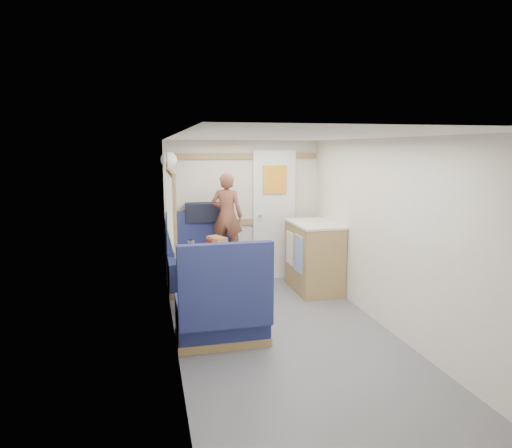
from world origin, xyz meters
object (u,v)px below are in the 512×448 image
object	(u,v)px
orange_fruit	(223,252)
pepper_grinder	(204,249)
wine_glass	(209,242)
bread_loaf	(217,241)
tray	(222,254)
cheese_block	(213,254)
bench_near	(223,314)
tumbler_mid	(191,245)
tumbler_left	(204,254)
dinette_table	(210,265)
bench_far	(202,269)
beer_glass	(226,249)
person	(227,216)
dome_light	(169,160)
galley_counter	(314,256)
duffel_bag	(205,212)

from	to	relation	value
orange_fruit	pepper_grinder	distance (m)	0.26
wine_glass	bread_loaf	world-z (taller)	wine_glass
tray	cheese_block	bearing A→B (deg)	-146.80
bench_near	tumbler_mid	xyz separation A→B (m)	(-0.19, 1.04, 0.48)
tumbler_left	bread_loaf	xyz separation A→B (m)	(0.24, 0.67, -0.00)
dinette_table	tumbler_mid	xyz separation A→B (m)	(-0.19, 0.17, 0.21)
dinette_table	bench_far	distance (m)	0.90
wine_glass	beer_glass	world-z (taller)	wine_glass
bread_loaf	cheese_block	bearing A→B (deg)	-103.07
beer_glass	pepper_grinder	bearing A→B (deg)	177.05
tray	beer_glass	xyz separation A→B (m)	(0.06, 0.10, 0.04)
person	tray	xyz separation A→B (m)	(-0.22, -0.94, -0.29)
dome_light	dinette_table	bearing A→B (deg)	-65.35
dinette_table	person	xyz separation A→B (m)	(0.34, 0.79, 0.45)
tumbler_left	beer_glass	size ratio (longest dim) A/B	1.30
galley_counter	tumbler_left	xyz separation A→B (m)	(-1.57, -0.87, 0.31)
tumbler_mid	beer_glass	size ratio (longest dim) A/B	1.33
wine_glass	cheese_block	bearing A→B (deg)	-88.75
galley_counter	tumbler_mid	distance (m)	1.73
dinette_table	person	bearing A→B (deg)	66.91
cheese_block	beer_glass	size ratio (longest dim) A/B	1.11
pepper_grinder	galley_counter	bearing A→B (deg)	20.90
bench_far	dome_light	bearing A→B (deg)	-177.88
person	tumbler_left	bearing A→B (deg)	91.83
galley_counter	orange_fruit	size ratio (longest dim) A/B	14.10
dome_light	galley_counter	distance (m)	2.28
cheese_block	person	bearing A→B (deg)	71.65
wine_glass	bench_near	bearing A→B (deg)	-89.55
person	pepper_grinder	distance (m)	0.95
cheese_block	dome_light	bearing A→B (deg)	109.77
tray	tumbler_mid	world-z (taller)	tumbler_mid
orange_fruit	tumbler_mid	xyz separation A→B (m)	(-0.31, 0.40, 0.01)
dinette_table	bread_loaf	size ratio (longest dim) A/B	3.54
wine_glass	dome_light	bearing A→B (deg)	114.21
tray	tumbler_left	distance (m)	0.28
dome_light	wine_glass	world-z (taller)	dome_light
dinette_table	duffel_bag	bearing A→B (deg)	85.70
bench_near	wine_glass	bearing A→B (deg)	90.45
bench_near	beer_glass	bearing A→B (deg)	77.56
tray	cheese_block	distance (m)	0.14
wine_glass	bread_loaf	xyz separation A→B (m)	(0.14, 0.35, -0.07)
galley_counter	tumbler_mid	size ratio (longest dim) A/B	7.61
wine_glass	bench_far	bearing A→B (deg)	89.55
bench_near	tumbler_left	distance (m)	0.73
tumbler_left	orange_fruit	bearing A→B (deg)	23.95
duffel_bag	tray	xyz separation A→B (m)	(0.03, -1.27, -0.30)
galley_counter	pepper_grinder	bearing A→B (deg)	-159.10
bench_near	tray	bearing A→B (deg)	80.71
bench_near	bread_loaf	bearing A→B (deg)	83.77
tray	cheese_block	world-z (taller)	cheese_block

